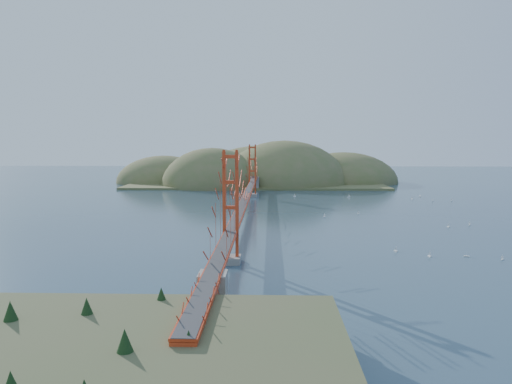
{
  "coord_description": "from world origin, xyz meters",
  "views": [
    {
      "loc": [
        4.11,
        -80.43,
        12.7
      ],
      "look_at": [
        1.7,
        0.0,
        4.25
      ],
      "focal_mm": 35.0,
      "sensor_mm": 36.0,
      "label": 1
    }
  ],
  "objects_px": {
    "bridge": "(246,175)",
    "fort": "(216,318)",
    "sailboat_0": "(324,216)",
    "sailboat_2": "(467,255)",
    "sailboat_1": "(448,226)"
  },
  "relations": [
    {
      "from": "bridge",
      "to": "sailboat_2",
      "type": "relative_size",
      "value": 144.77
    },
    {
      "from": "sailboat_1",
      "to": "fort",
      "type": "bearing_deg",
      "value": -126.54
    },
    {
      "from": "bridge",
      "to": "sailboat_2",
      "type": "xyz_separation_m",
      "value": [
        25.48,
        -26.65,
        -6.86
      ]
    },
    {
      "from": "sailboat_1",
      "to": "sailboat_2",
      "type": "bearing_deg",
      "value": -103.85
    },
    {
      "from": "bridge",
      "to": "fort",
      "type": "relative_size",
      "value": 25.51
    },
    {
      "from": "bridge",
      "to": "sailboat_0",
      "type": "distance_m",
      "value": 14.71
    },
    {
      "from": "sailboat_1",
      "to": "sailboat_0",
      "type": "distance_m",
      "value": 19.32
    },
    {
      "from": "fort",
      "to": "sailboat_0",
      "type": "relative_size",
      "value": 5.17
    },
    {
      "from": "fort",
      "to": "sailboat_0",
      "type": "distance_m",
      "value": 50.6
    },
    {
      "from": "bridge",
      "to": "sailboat_1",
      "type": "height_order",
      "value": "bridge"
    },
    {
      "from": "sailboat_0",
      "to": "bridge",
      "type": "bearing_deg",
      "value": -175.49
    },
    {
      "from": "bridge",
      "to": "sailboat_2",
      "type": "bearing_deg",
      "value": -46.29
    },
    {
      "from": "fort",
      "to": "sailboat_2",
      "type": "relative_size",
      "value": 5.67
    },
    {
      "from": "bridge",
      "to": "sailboat_0",
      "type": "bearing_deg",
      "value": 4.51
    },
    {
      "from": "bridge",
      "to": "fort",
      "type": "bearing_deg",
      "value": -89.52
    }
  ]
}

